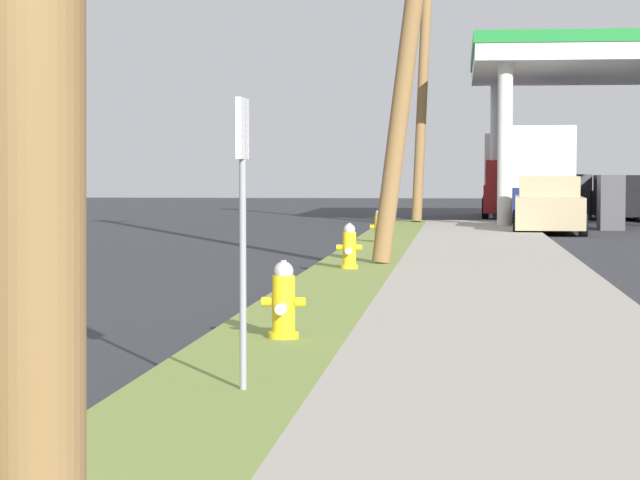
{
  "coord_description": "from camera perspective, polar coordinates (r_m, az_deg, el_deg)",
  "views": [
    {
      "loc": [
        2.47,
        -2.6,
        1.71
      ],
      "look_at": [
        0.8,
        12.89,
        0.89
      ],
      "focal_mm": 73.1,
      "sensor_mm": 36.0,
      "label": 1
    }
  ],
  "objects": [
    {
      "name": "car_black_by_far_pump",
      "position": [
        47.15,
        12.95,
        1.75
      ],
      "size": [
        2.0,
        4.53,
        1.57
      ],
      "color": "black",
      "rests_on": "ground"
    },
    {
      "name": "utility_pole_background",
      "position": [
        41.52,
        4.51,
        6.64
      ],
      "size": [
        0.78,
        1.86,
        8.26
      ],
      "color": "olive",
      "rests_on": "grass_verge"
    },
    {
      "name": "truck_red_on_apron",
      "position": [
        50.03,
        8.35,
        2.74
      ],
      "size": [
        2.27,
        6.45,
        3.11
      ],
      "color": "red",
      "rests_on": "ground"
    },
    {
      "name": "fire_hydrant_fourth",
      "position": [
        29.21,
        2.62,
        0.54
      ],
      "size": [
        0.42,
        0.37,
        0.74
      ],
      "color": "yellow",
      "rests_on": "grass_verge"
    },
    {
      "name": "car_tan_by_near_pump",
      "position": [
        36.4,
        9.98,
        1.42
      ],
      "size": [
        2.1,
        4.57,
        1.57
      ],
      "color": "tan",
      "rests_on": "ground"
    },
    {
      "name": "truck_navy_at_forecourt",
      "position": [
        42.87,
        9.73,
        2.69
      ],
      "size": [
        2.45,
        6.5,
        3.11
      ],
      "color": "navy",
      "rests_on": "ground"
    },
    {
      "name": "fire_hydrant_second",
      "position": [
        12.41,
        -1.61,
        -2.83
      ],
      "size": [
        0.42,
        0.38,
        0.74
      ],
      "color": "yellow",
      "rests_on": "grass_verge"
    },
    {
      "name": "street_sign_post",
      "position": [
        9.44,
        -3.41,
        2.56
      ],
      "size": [
        0.05,
        0.36,
        2.12
      ],
      "color": "gray",
      "rests_on": "grass_verge"
    },
    {
      "name": "fire_hydrant_third",
      "position": [
        21.28,
        1.29,
        -0.38
      ],
      "size": [
        0.42,
        0.37,
        0.74
      ],
      "color": "yellow",
      "rests_on": "grass_verge"
    }
  ]
}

